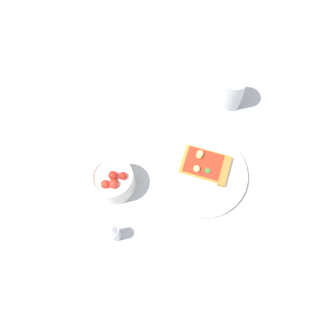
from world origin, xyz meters
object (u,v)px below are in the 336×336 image
object	(u,v)px
pizza_slice_main	(207,165)
pepper_shaker	(114,233)
plate	(202,174)
salad_bowl	(114,181)
soda_glass	(232,91)

from	to	relation	value
pizza_slice_main	pepper_shaker	world-z (taller)	pepper_shaker
plate	salad_bowl	distance (m)	0.24
plate	soda_glass	world-z (taller)	soda_glass
soda_glass	pepper_shaker	xyz separation A→B (m)	(-0.14, -0.50, -0.02)
pizza_slice_main	soda_glass	xyz separation A→B (m)	(-0.01, 0.23, 0.03)
salad_bowl	soda_glass	xyz separation A→B (m)	(0.20, 0.37, 0.01)
pizza_slice_main	soda_glass	bearing A→B (deg)	92.86
soda_glass	pepper_shaker	distance (m)	0.52
salad_bowl	pepper_shaker	world-z (taller)	salad_bowl
pizza_slice_main	pepper_shaker	xyz separation A→B (m)	(-0.15, -0.27, 0.01)
soda_glass	pepper_shaker	world-z (taller)	soda_glass
pizza_slice_main	pepper_shaker	bearing A→B (deg)	-119.97
plate	soda_glass	size ratio (longest dim) A/B	2.18
plate	salad_bowl	world-z (taller)	salad_bowl
pizza_slice_main	salad_bowl	world-z (taller)	salad_bowl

